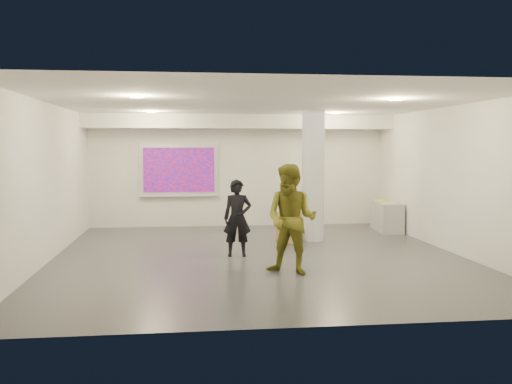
{
  "coord_description": "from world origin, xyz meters",
  "views": [
    {
      "loc": [
        -1.41,
        -11.06,
        2.15
      ],
      "look_at": [
        0.0,
        0.4,
        1.25
      ],
      "focal_mm": 40.0,
      "sensor_mm": 36.0,
      "label": 1
    }
  ],
  "objects": [
    {
      "name": "downlight_sw",
      "position": [
        -2.2,
        -1.5,
        2.98
      ],
      "size": [
        0.22,
        0.22,
        0.02
      ],
      "primitive_type": "cylinder",
      "color": "#EEBF8C",
      "rests_on": "ceiling"
    },
    {
      "name": "downlight_se",
      "position": [
        2.2,
        -1.5,
        2.98
      ],
      "size": [
        0.22,
        0.22,
        0.02
      ],
      "primitive_type": "cylinder",
      "color": "#EEBF8C",
      "rests_on": "ceiling"
    },
    {
      "name": "man",
      "position": [
        0.36,
        -1.61,
        0.94
      ],
      "size": [
        1.15,
        1.07,
        1.88
      ],
      "primitive_type": "imported",
      "rotation": [
        0.0,
        0.0,
        -0.52
      ],
      "color": "olive",
      "rests_on": "floor"
    },
    {
      "name": "downlight_ne",
      "position": [
        2.2,
        2.5,
        2.98
      ],
      "size": [
        0.22,
        0.22,
        0.02
      ],
      "primitive_type": "cylinder",
      "color": "#EEBF8C",
      "rests_on": "ceiling"
    },
    {
      "name": "soffit_band",
      "position": [
        0.0,
        3.95,
        2.82
      ],
      "size": [
        8.0,
        1.1,
        0.36
      ],
      "primitive_type": "cube",
      "color": "silver",
      "rests_on": "ceiling"
    },
    {
      "name": "projection_screen",
      "position": [
        -1.6,
        4.45,
        1.53
      ],
      "size": [
        2.1,
        0.13,
        1.42
      ],
      "color": "silver",
      "rests_on": "wall_back"
    },
    {
      "name": "floor",
      "position": [
        0.0,
        0.0,
        0.0
      ],
      "size": [
        8.0,
        9.0,
        0.01
      ],
      "primitive_type": "cube",
      "color": "#35383C",
      "rests_on": "ground"
    },
    {
      "name": "woman",
      "position": [
        -0.41,
        0.09,
        0.76
      ],
      "size": [
        0.58,
        0.4,
        1.52
      ],
      "primitive_type": "imported",
      "rotation": [
        0.0,
        0.0,
        -0.06
      ],
      "color": "black",
      "rests_on": "floor"
    },
    {
      "name": "downlight_nw",
      "position": [
        -2.2,
        2.5,
        2.98
      ],
      "size": [
        0.22,
        0.22,
        0.02
      ],
      "primitive_type": "cylinder",
      "color": "#EEBF8C",
      "rests_on": "ceiling"
    },
    {
      "name": "cardboard_back",
      "position": [
        0.94,
        1.78,
        0.33
      ],
      "size": [
        0.64,
        0.34,
        0.66
      ],
      "primitive_type": "cube",
      "rotation": [
        -0.24,
        0.0,
        -0.22
      ],
      "color": "#9F8048",
      "rests_on": "floor"
    },
    {
      "name": "wall_right",
      "position": [
        4.0,
        0.0,
        1.5
      ],
      "size": [
        0.01,
        9.0,
        3.0
      ],
      "primitive_type": "cube",
      "color": "silver",
      "rests_on": "floor"
    },
    {
      "name": "column",
      "position": [
        1.5,
        1.8,
        1.5
      ],
      "size": [
        0.52,
        0.52,
        3.0
      ],
      "primitive_type": "cylinder",
      "color": "silver",
      "rests_on": "floor"
    },
    {
      "name": "wall_left",
      "position": [
        -4.0,
        0.0,
        1.5
      ],
      "size": [
        0.01,
        9.0,
        3.0
      ],
      "primitive_type": "cube",
      "color": "silver",
      "rests_on": "floor"
    },
    {
      "name": "papers_stack",
      "position": [
        3.74,
        2.71,
        0.76
      ],
      "size": [
        0.26,
        0.31,
        0.02
      ],
      "primitive_type": "cube",
      "rotation": [
        0.0,
        0.0,
        -0.18
      ],
      "color": "silver",
      "rests_on": "credenza"
    },
    {
      "name": "wall_back",
      "position": [
        0.0,
        4.5,
        1.5
      ],
      "size": [
        8.0,
        0.01,
        3.0
      ],
      "primitive_type": "cube",
      "color": "silver",
      "rests_on": "floor"
    },
    {
      "name": "postit_pad",
      "position": [
        3.7,
        3.27,
        0.76
      ],
      "size": [
        0.29,
        0.33,
        0.03
      ],
      "primitive_type": "cube",
      "rotation": [
        0.0,
        0.0,
        0.34
      ],
      "color": "#E2F312",
      "rests_on": "credenza"
    },
    {
      "name": "wall_front",
      "position": [
        0.0,
        -4.5,
        1.5
      ],
      "size": [
        8.0,
        0.01,
        3.0
      ],
      "primitive_type": "cube",
      "color": "silver",
      "rests_on": "floor"
    },
    {
      "name": "cardboard_front",
      "position": [
        0.88,
        1.36,
        0.24
      ],
      "size": [
        0.44,
        0.17,
        0.47
      ],
      "primitive_type": "cube",
      "rotation": [
        -0.15,
        0.0,
        0.14
      ],
      "color": "#9F8048",
      "rests_on": "floor"
    },
    {
      "name": "ceiling",
      "position": [
        0.0,
        0.0,
        3.0
      ],
      "size": [
        8.0,
        9.0,
        0.01
      ],
      "primitive_type": "cube",
      "color": "white",
      "rests_on": "floor"
    },
    {
      "name": "credenza",
      "position": [
        3.72,
        2.99,
        0.38
      ],
      "size": [
        0.63,
        1.32,
        0.75
      ],
      "primitive_type": "cube",
      "rotation": [
        0.0,
        0.0,
        -0.07
      ],
      "color": "#A1A4A6",
      "rests_on": "floor"
    }
  ]
}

